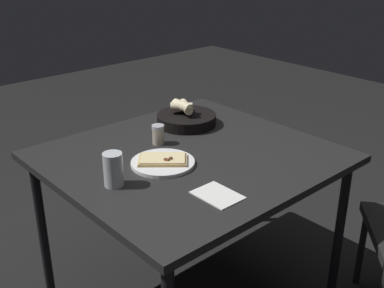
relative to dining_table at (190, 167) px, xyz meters
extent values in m
cube|color=black|center=(0.00, 0.00, 0.04)|extent=(1.00, 1.07, 0.03)
cylinder|color=black|center=(-0.44, -0.48, -0.32)|extent=(0.04, 0.04, 0.70)
cylinder|color=black|center=(0.44, -0.48, -0.32)|extent=(0.04, 0.04, 0.70)
cylinder|color=black|center=(0.44, 0.48, -0.32)|extent=(0.04, 0.04, 0.70)
cylinder|color=white|center=(-0.01, 0.15, 0.07)|extent=(0.25, 0.25, 0.01)
cube|color=tan|center=(-0.01, 0.15, 0.08)|extent=(0.21, 0.21, 0.01)
cube|color=beige|center=(-0.01, 0.15, 0.09)|extent=(0.19, 0.19, 0.01)
sphere|color=brown|center=(-0.04, 0.13, 0.09)|extent=(0.02, 0.02, 0.02)
sphere|color=brown|center=(-0.03, 0.15, 0.09)|extent=(0.02, 0.02, 0.02)
sphere|color=brown|center=(-0.04, 0.15, 0.09)|extent=(0.02, 0.02, 0.02)
cylinder|color=black|center=(0.26, -0.21, 0.08)|extent=(0.28, 0.28, 0.05)
cylinder|color=beige|center=(0.26, -0.21, 0.15)|extent=(0.13, 0.10, 0.04)
cylinder|color=beige|center=(0.28, -0.19, 0.15)|extent=(0.10, 0.10, 0.04)
cylinder|color=beige|center=(0.27, -0.19, 0.15)|extent=(0.12, 0.05, 0.04)
cylinder|color=red|center=(0.32, -0.23, 0.08)|extent=(0.06, 0.06, 0.03)
cylinder|color=silver|center=(-0.02, 0.38, 0.12)|extent=(0.07, 0.07, 0.12)
cylinder|color=gold|center=(-0.02, 0.38, 0.08)|extent=(0.06, 0.06, 0.04)
cylinder|color=#BFB299|center=(0.17, 0.03, 0.09)|extent=(0.05, 0.05, 0.07)
cylinder|color=maroon|center=(0.17, 0.03, 0.08)|extent=(0.04, 0.04, 0.03)
cylinder|color=#B7B7BC|center=(0.17, 0.03, 0.14)|extent=(0.05, 0.05, 0.01)
cube|color=white|center=(-0.32, 0.16, 0.06)|extent=(0.16, 0.12, 0.00)
cylinder|color=black|center=(-0.46, -0.66, -0.47)|extent=(0.03, 0.03, 0.39)
camera|label=1|loc=(-1.33, 1.18, 0.86)|focal=44.90mm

